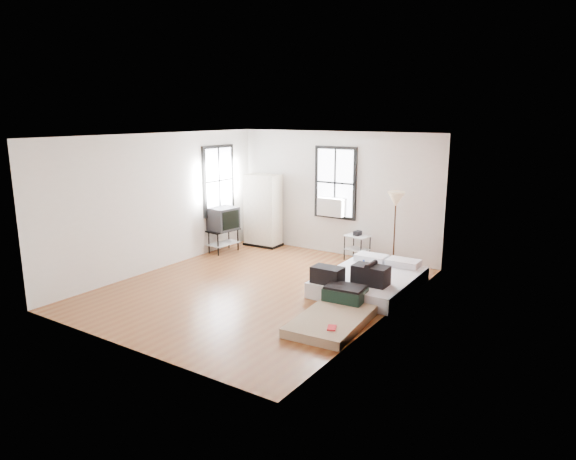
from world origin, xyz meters
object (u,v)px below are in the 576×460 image
Objects in this scene: wardrobe at (263,211)px; tv_stand at (223,220)px; floor_lamp at (396,203)px; side_table at (357,241)px; mattress_main at (369,280)px; mattress_bare at (337,312)px.

wardrobe is 1.65× the size of tv_stand.
wardrobe is 3.43m from floor_lamp.
side_table is 0.63× the size of tv_stand.
mattress_main is 1.98m from floor_lamp.
mattress_bare is 4.94m from wardrobe.
side_table is at bearing 27.59° from tv_stand.
wardrobe is 2.55m from side_table.
tv_stand reaches higher than mattress_main.
side_table is at bearing -0.73° from wardrobe.
floor_lamp is 1.52× the size of tv_stand.
tv_stand is at bearing -159.61° from side_table.
mattress_bare is at bearing -83.92° from floor_lamp.
floor_lamp is at bearing 94.89° from mattress_main.
mattress_main is at bearing -26.16° from wardrobe.
floor_lamp is at bearing 91.51° from mattress_bare.
mattress_bare is at bearing -69.37° from side_table.
side_table is at bearing 121.27° from mattress_main.
mattress_main is 1.15× the size of mattress_bare.
mattress_main is 1.96m from side_table.
wardrobe reaches higher than tv_stand.
tv_stand is at bearing -165.02° from floor_lamp.
mattress_bare is 1.06× the size of wardrobe.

